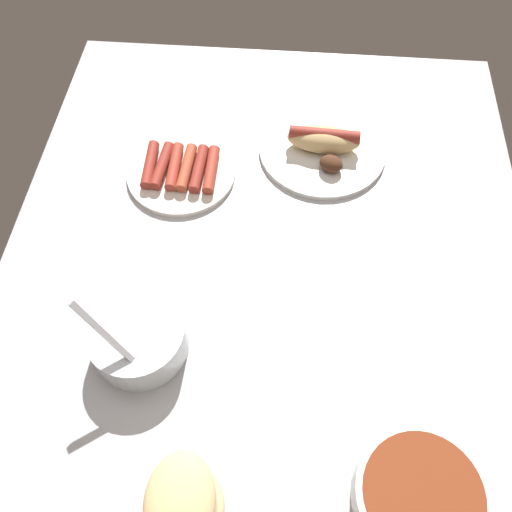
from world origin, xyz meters
TOP-DOWN VIEW (x-y plane):
  - ground_plane at (0.00, 0.00)cm, footprint 120.00×90.00cm
  - bread_stack at (35.37, -7.30)cm, footprint 12.86×10.02cm
  - plate_hotdog_assembled at (-30.01, 9.02)cm, footprint 24.46×24.46cm
  - bowl_coleslaw at (12.72, -18.02)cm, footprint 14.53×14.53cm
  - bowl_chili at (31.05, 22.29)cm, footprint 17.21×17.21cm
  - plate_sausages at (-22.16, -17.32)cm, footprint 20.33×20.33cm

SIDE VIEW (x-z plane):
  - ground_plane at x=0.00cm, z-range -3.00..0.00cm
  - plate_sausages at x=-22.16cm, z-range -0.43..2.66cm
  - plate_hotdog_assembled at x=-30.01cm, z-range -1.04..4.57cm
  - bowl_chili at x=31.05cm, z-range 0.23..4.78cm
  - bowl_coleslaw at x=12.72cm, z-range -4.25..11.29cm
  - bread_stack at x=35.37cm, z-range 0.00..10.80cm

